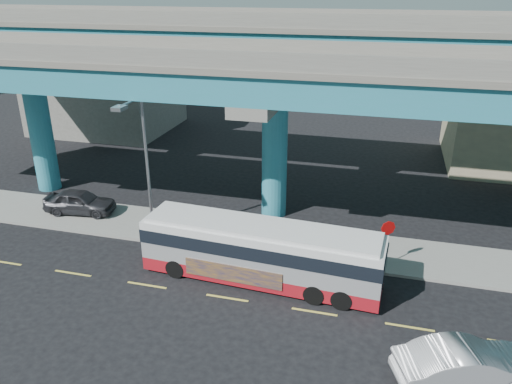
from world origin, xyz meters
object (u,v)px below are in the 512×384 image
(transit_bus, at_px, (261,250))
(parked_car, at_px, (80,202))
(street_lamp, at_px, (141,151))
(sedan, at_px, (466,366))
(stop_sign, at_px, (387,234))

(transit_bus, distance_m, parked_car, 13.22)
(parked_car, bearing_deg, street_lamp, -119.10)
(transit_bus, height_order, street_lamp, street_lamp)
(transit_bus, relative_size, sedan, 2.20)
(sedan, distance_m, street_lamp, 17.39)
(sedan, bearing_deg, parked_car, 46.17)
(transit_bus, xyz_separation_m, sedan, (8.66, -4.66, -0.79))
(parked_car, height_order, stop_sign, stop_sign)
(stop_sign, bearing_deg, sedan, -72.64)
(parked_car, xyz_separation_m, stop_sign, (18.22, -1.56, 1.06))
(transit_bus, bearing_deg, street_lamp, 168.23)
(sedan, distance_m, stop_sign, 7.93)
(parked_car, xyz_separation_m, street_lamp, (5.71, -2.31, 4.48))
(street_lamp, xyz_separation_m, stop_sign, (12.51, 0.75, -3.42))
(transit_bus, height_order, sedan, transit_bus)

